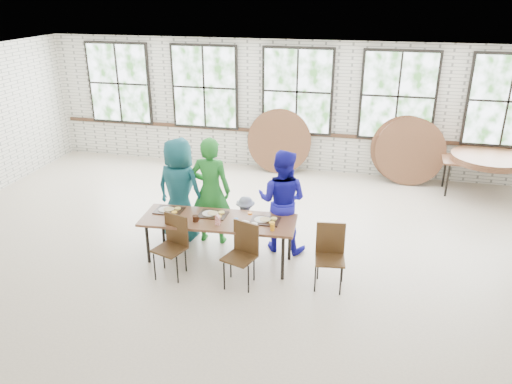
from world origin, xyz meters
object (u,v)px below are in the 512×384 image
storage_table (488,164)px  chair_near_right (243,249)px  dining_table (218,222)px  chair_near_left (173,240)px

storage_table → chair_near_right: bearing=-130.8°
dining_table → chair_near_left: chair_near_left is taller
dining_table → storage_table: size_ratio=1.34×
dining_table → chair_near_left: size_ratio=2.57×
dining_table → chair_near_right: size_ratio=2.57×
chair_near_left → storage_table: 6.78m
dining_table → chair_near_left: (-0.56, -0.50, -0.13)m
chair_near_left → chair_near_right: bearing=17.9°
chair_near_right → chair_near_left: bearing=-161.6°
storage_table → chair_near_left: bearing=-137.5°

